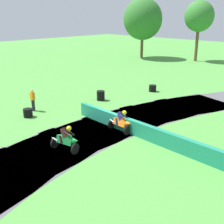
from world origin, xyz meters
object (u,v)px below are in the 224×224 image
motorcycle_chase_green (67,139)px  track_marshal (33,100)px  tire_stack_mid_b (28,113)px  motorcycle_lead_orange (122,122)px  tire_stack_near (153,88)px  tire_stack_mid_a (101,96)px

motorcycle_chase_green → track_marshal: size_ratio=1.03×
motorcycle_chase_green → tire_stack_mid_b: size_ratio=2.65×
motorcycle_lead_orange → tire_stack_mid_b: 6.99m
motorcycle_chase_green → tire_stack_near: 13.64m
motorcycle_chase_green → motorcycle_lead_orange: bearing=85.2°
tire_stack_mid_b → motorcycle_lead_orange: bearing=21.8°
track_marshal → tire_stack_mid_a: bearing=73.2°
motorcycle_chase_green → track_marshal: 7.44m
tire_stack_near → tire_stack_mid_a: bearing=-104.8°
tire_stack_near → tire_stack_mid_b: (-2.11, -11.69, -0.00)m
tire_stack_near → track_marshal: track_marshal is taller
tire_stack_near → tire_stack_mid_a: (-1.40, -5.31, 0.10)m
motorcycle_lead_orange → tire_stack_mid_a: (-5.77, 3.79, -0.24)m
motorcycle_lead_orange → motorcycle_chase_green: motorcycle_chase_green is taller
track_marshal → tire_stack_near: bearing=74.2°
motorcycle_lead_orange → tire_stack_mid_b: motorcycle_lead_orange is taller
track_marshal → motorcycle_lead_orange: bearing=12.1°
motorcycle_chase_green → tire_stack_mid_b: motorcycle_chase_green is taller
tire_stack_near → motorcycle_lead_orange: bearing=-64.3°
tire_stack_mid_a → tire_stack_mid_b: size_ratio=1.26×
motorcycle_lead_orange → tire_stack_mid_a: bearing=146.7°
tire_stack_mid_a → tire_stack_mid_b: tire_stack_mid_a is taller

